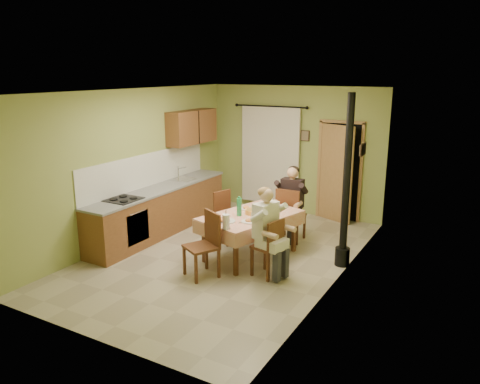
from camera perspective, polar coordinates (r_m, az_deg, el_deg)
The scene contains 17 objects.
floor at distance 8.20m, azimuth -1.88°, elevation -7.73°, with size 4.00×6.00×0.01m, color tan.
room_shell at distance 7.69m, azimuth -2.00°, elevation 4.90°, with size 4.04×6.04×2.82m.
kitchen_run at distance 9.28m, azimuth -9.67°, elevation -2.08°, with size 0.64×3.64×1.56m.
upper_cabinets at distance 10.07m, azimuth -5.86°, elevation 7.90°, with size 0.35×1.40×0.70m, color brown.
curtain at distance 10.56m, azimuth 3.68°, elevation 4.49°, with size 1.70×0.07×2.22m.
doorway at distance 10.03m, azimuth 11.85°, elevation 2.44°, with size 0.96×0.35×2.15m.
dining_table at distance 8.02m, azimuth 1.27°, elevation -5.33°, with size 1.45×1.92×0.76m.
tableware at distance 7.80m, azimuth 0.82°, elevation -2.47°, with size 0.63×1.62×0.33m.
chair_far at distance 8.85m, azimuth 6.17°, elevation -4.07°, with size 0.48×0.48×1.03m.
chair_near at distance 7.35m, azimuth -4.61°, elevation -8.05°, with size 0.61×0.61×1.02m.
chair_right at distance 7.34m, azimuth 3.35°, elevation -8.08°, with size 0.46×0.46×0.94m.
chair_left at distance 8.73m, azimuth -1.48°, elevation -4.27°, with size 0.50×0.50×0.96m.
man_far at distance 8.70m, azimuth 6.31°, elevation -0.38°, with size 0.59×0.47×1.39m.
man_right at distance 7.14m, azimuth 3.35°, elevation -3.68°, with size 0.55×0.63×1.39m.
stove_flue at distance 7.66m, azimuth 12.70°, elevation -1.61°, with size 0.24×0.24×2.80m.
picture_back at distance 10.23m, azimuth 7.96°, elevation 6.82°, with size 0.19×0.03×0.23m, color black.
picture_right at distance 8.03m, azimuth 14.77°, elevation 5.05°, with size 0.03×0.31×0.21m, color brown.
Camera 1 is at (3.95, -6.47, 3.13)m, focal length 35.00 mm.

